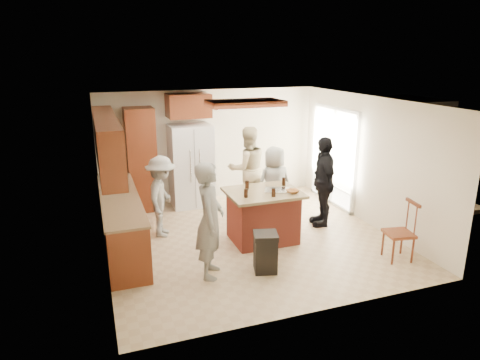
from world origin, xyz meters
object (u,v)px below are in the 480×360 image
object	(u,v)px
kitchen_island	(263,215)
trash_bin	(265,252)
person_behind_left	(248,169)
spindle_chair	(400,233)
person_counter	(162,197)
person_side_right	(323,181)
person_behind_right	(274,184)
refrigerator	(191,166)
person_front_left	(210,220)

from	to	relation	value
kitchen_island	trash_bin	world-z (taller)	kitchen_island
person_behind_left	spindle_chair	bearing A→B (deg)	115.63
trash_bin	person_behind_left	bearing A→B (deg)	75.25
person_counter	trash_bin	distance (m)	2.33
person_behind_left	trash_bin	world-z (taller)	person_behind_left
person_counter	person_side_right	bearing A→B (deg)	-79.35
person_counter	person_behind_left	bearing A→B (deg)	-47.46
kitchen_island	spindle_chair	xyz separation A→B (m)	(1.82, -1.43, -0.02)
person_behind_right	person_side_right	size ratio (longest dim) A/B	0.86
trash_bin	spindle_chair	xyz separation A→B (m)	(2.22, -0.36, 0.13)
spindle_chair	trash_bin	bearing A→B (deg)	170.86
person_behind_left	refrigerator	xyz separation A→B (m)	(-1.08, 0.65, -0.00)
person_behind_left	person_side_right	world-z (taller)	person_behind_left
trash_bin	spindle_chair	distance (m)	2.25
spindle_chair	person_front_left	bearing A→B (deg)	170.23
person_behind_right	spindle_chair	xyz separation A→B (m)	(1.22, -2.30, -0.31)
person_behind_right	kitchen_island	size ratio (longest dim) A/B	1.19
person_side_right	refrigerator	bearing A→B (deg)	-118.73
person_behind_left	person_counter	size ratio (longest dim) A/B	1.20
person_front_left	trash_bin	size ratio (longest dim) A/B	2.82
refrigerator	trash_bin	size ratio (longest dim) A/B	2.86
kitchen_island	spindle_chair	bearing A→B (deg)	-38.20
person_counter	kitchen_island	xyz separation A→B (m)	(1.66, -0.83, -0.28)
person_behind_left	trash_bin	bearing A→B (deg)	74.81
person_behind_left	kitchen_island	distance (m)	1.73
person_front_left	person_behind_left	world-z (taller)	person_behind_left
person_side_right	person_counter	bearing A→B (deg)	-85.70
person_behind_right	person_side_right	world-z (taller)	person_side_right
person_side_right	person_counter	xyz separation A→B (m)	(-3.04, 0.51, -0.13)
person_behind_right	person_counter	bearing A→B (deg)	-2.29
person_behind_right	person_side_right	distance (m)	0.97
refrigerator	person_counter	bearing A→B (deg)	-121.52
person_behind_left	person_side_right	bearing A→B (deg)	128.50
kitchen_island	person_behind_left	bearing A→B (deg)	79.10
person_front_left	spindle_chair	world-z (taller)	person_front_left
person_behind_right	refrigerator	size ratio (longest dim) A/B	0.84
person_front_left	trash_bin	distance (m)	1.02
person_side_right	trash_bin	world-z (taller)	person_side_right
person_counter	spindle_chair	distance (m)	4.16
refrigerator	person_front_left	bearing A→B (deg)	-98.37
person_behind_right	person_front_left	bearing A→B (deg)	40.95
person_behind_right	kitchen_island	world-z (taller)	person_behind_right
kitchen_island	refrigerator	bearing A→B (deg)	108.33
person_behind_left	spindle_chair	world-z (taller)	person_behind_left
person_behind_left	kitchen_island	xyz separation A→B (m)	(-0.32, -1.64, -0.43)
person_front_left	person_behind_left	distance (m)	2.98
person_front_left	trash_bin	world-z (taller)	person_front_left
person_front_left	person_behind_right	xyz separation A→B (m)	(1.83, 1.78, -0.13)
refrigerator	spindle_chair	distance (m)	4.56
person_behind_right	spindle_chair	world-z (taller)	person_behind_right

